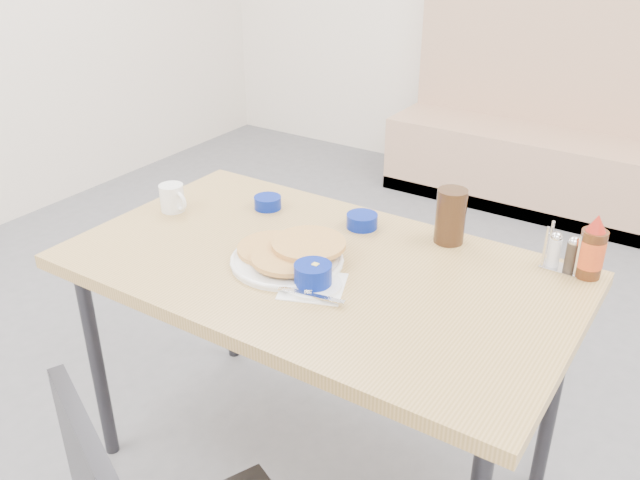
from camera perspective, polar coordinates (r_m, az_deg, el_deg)
The scene contains 11 objects.
booth_bench at distance 4.22m, azimuth 19.30°, elevation 7.35°, with size 1.90×0.56×1.22m.
dining_table at distance 1.91m, azimuth -0.19°, elevation -3.65°, with size 1.40×0.80×0.76m.
pancake_plate at distance 1.87m, azimuth -2.64°, elevation -1.25°, with size 0.32×0.31×0.06m.
coffee_mug at distance 2.22m, azimuth -12.30°, elevation 3.50°, with size 0.11×0.08×0.09m.
grits_setting at distance 1.75m, azimuth -0.60°, elevation -3.18°, with size 0.23×0.21×0.07m.
creamer_bowl at distance 2.21m, azimuth -4.43°, elevation 3.17°, with size 0.09×0.09×0.04m.
butter_bowl at distance 2.07m, azimuth 3.56°, elevation 1.61°, with size 0.10×0.10×0.04m.
amber_tumbler at distance 1.99m, azimuth 10.94°, elevation 1.99°, with size 0.09×0.09×0.16m, color #341F10.
condiment_caddy at distance 1.94m, azimuth 19.76°, elevation -1.18°, with size 0.10×0.06×0.12m.
syrup_bottle at distance 1.92m, azimuth 21.91°, elevation -0.80°, with size 0.07×0.07×0.18m.
sugar_wrapper at distance 1.91m, azimuth -0.22°, elevation -1.41°, with size 0.04×0.02×0.00m, color #E3694B.
Camera 1 is at (0.90, -1.11, 1.68)m, focal length 38.00 mm.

